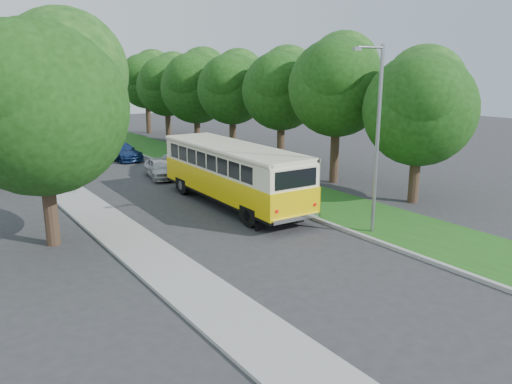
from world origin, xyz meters
TOP-DOWN VIEW (x-y plane):
  - ground at (0.00, 0.00)m, footprint 120.00×120.00m
  - curb at (3.60, 5.00)m, footprint 0.20×70.00m
  - grass_verge at (5.95, 5.00)m, footprint 4.50×70.00m
  - sidewalk at (-4.80, 5.00)m, footprint 2.20×70.00m
  - treeline at (3.15, 17.99)m, footprint 24.27×41.91m
  - lamppost_near at (4.21, -2.50)m, footprint 1.71×0.16m
  - lamppost_far at (-4.70, 16.00)m, footprint 1.71×0.16m
  - warning_sign at (-4.50, 11.98)m, footprint 0.56×0.10m
  - vintage_bus at (1.76, 4.92)m, footprint 3.15×11.11m
  - car_silver at (1.40, 13.41)m, footprint 2.25×4.12m
  - car_white at (2.65, 13.07)m, footprint 2.26×4.54m
  - car_blue at (1.64, 21.38)m, footprint 2.41×4.80m
  - car_grey at (2.13, 26.67)m, footprint 2.77×5.11m

SIDE VIEW (x-z plane):
  - ground at x=0.00m, z-range 0.00..0.00m
  - sidewalk at x=-4.80m, z-range 0.00..0.12m
  - grass_verge at x=5.95m, z-range 0.00..0.13m
  - curb at x=3.60m, z-range 0.00..0.15m
  - car_silver at x=1.40m, z-range 0.00..1.33m
  - car_blue at x=1.64m, z-range 0.00..1.34m
  - car_grey at x=2.13m, z-range 0.00..1.36m
  - car_white at x=2.65m, z-range 0.00..1.43m
  - vintage_bus at x=1.76m, z-range 0.00..3.28m
  - warning_sign at x=-4.50m, z-range 0.46..2.96m
  - lamppost_far at x=-4.70m, z-range 0.37..7.87m
  - lamppost_near at x=4.21m, z-range 0.37..8.37m
  - treeline at x=3.15m, z-range 1.20..10.66m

